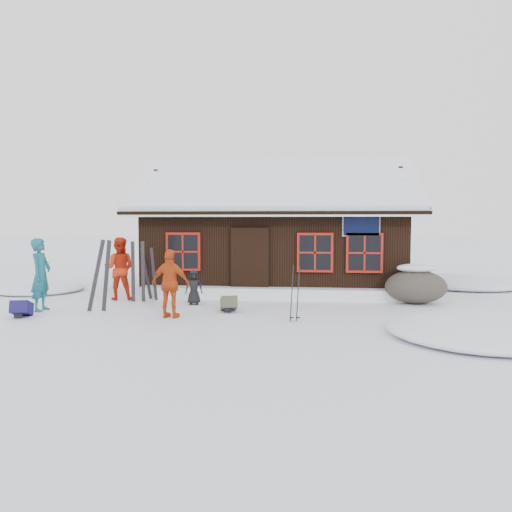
{
  "coord_description": "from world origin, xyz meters",
  "views": [
    {
      "loc": [
        2.75,
        -12.03,
        2.25
      ],
      "look_at": [
        1.19,
        1.52,
        1.3
      ],
      "focal_mm": 35.0,
      "sensor_mm": 36.0,
      "label": 1
    }
  ],
  "objects_px": {
    "skier_teal": "(41,275)",
    "backpack_blue": "(22,311)",
    "skier_crouched": "(194,287)",
    "ski_pair_left": "(101,276)",
    "backpack_olive": "(229,306)",
    "ski_poles": "(295,294)",
    "boulder": "(416,286)",
    "skier_orange_right": "(171,284)",
    "skier_orange_left": "(119,269)"
  },
  "relations": [
    {
      "from": "skier_teal",
      "to": "backpack_blue",
      "type": "xyz_separation_m",
      "value": [
        -0.02,
        -0.84,
        -0.77
      ]
    },
    {
      "from": "skier_teal",
      "to": "skier_crouched",
      "type": "xyz_separation_m",
      "value": [
        3.59,
        1.36,
        -0.45
      ]
    },
    {
      "from": "ski_pair_left",
      "to": "skier_teal",
      "type": "bearing_deg",
      "value": -163.51
    },
    {
      "from": "ski_pair_left",
      "to": "backpack_olive",
      "type": "height_order",
      "value": "ski_pair_left"
    },
    {
      "from": "ski_poles",
      "to": "backpack_blue",
      "type": "relative_size",
      "value": 2.46
    },
    {
      "from": "skier_crouched",
      "to": "boulder",
      "type": "xyz_separation_m",
      "value": [
        6.0,
        0.88,
        0.03
      ]
    },
    {
      "from": "skier_teal",
      "to": "backpack_olive",
      "type": "distance_m",
      "value": 4.78
    },
    {
      "from": "boulder",
      "to": "backpack_olive",
      "type": "height_order",
      "value": "boulder"
    },
    {
      "from": "skier_orange_right",
      "to": "backpack_blue",
      "type": "bearing_deg",
      "value": 14.69
    },
    {
      "from": "skier_teal",
      "to": "backpack_olive",
      "type": "bearing_deg",
      "value": -88.55
    },
    {
      "from": "skier_crouched",
      "to": "backpack_blue",
      "type": "relative_size",
      "value": 1.78
    },
    {
      "from": "skier_orange_right",
      "to": "backpack_olive",
      "type": "xyz_separation_m",
      "value": [
        1.21,
        0.94,
        -0.66
      ]
    },
    {
      "from": "skier_orange_left",
      "to": "skier_crouched",
      "type": "relative_size",
      "value": 1.91
    },
    {
      "from": "skier_crouched",
      "to": "ski_poles",
      "type": "xyz_separation_m",
      "value": [
        2.8,
        -1.94,
        0.14
      ]
    },
    {
      "from": "backpack_olive",
      "to": "skier_crouched",
      "type": "bearing_deg",
      "value": 125.67
    },
    {
      "from": "backpack_blue",
      "to": "backpack_olive",
      "type": "xyz_separation_m",
      "value": [
        4.73,
        1.25,
        0.0
      ]
    },
    {
      "from": "skier_orange_left",
      "to": "skier_crouched",
      "type": "bearing_deg",
      "value": 156.5
    },
    {
      "from": "skier_orange_right",
      "to": "boulder",
      "type": "bearing_deg",
      "value": -145.77
    },
    {
      "from": "skier_orange_left",
      "to": "ski_pair_left",
      "type": "height_order",
      "value": "ski_pair_left"
    },
    {
      "from": "ski_poles",
      "to": "skier_crouched",
      "type": "bearing_deg",
      "value": 145.3
    },
    {
      "from": "boulder",
      "to": "backpack_olive",
      "type": "xyz_separation_m",
      "value": [
        -4.88,
        -1.83,
        -0.35
      ]
    },
    {
      "from": "ski_poles",
      "to": "backpack_olive",
      "type": "height_order",
      "value": "ski_poles"
    },
    {
      "from": "skier_orange_left",
      "to": "ski_poles",
      "type": "relative_size",
      "value": 1.38
    },
    {
      "from": "ski_poles",
      "to": "backpack_blue",
      "type": "xyz_separation_m",
      "value": [
        -6.4,
        -0.26,
        -0.47
      ]
    },
    {
      "from": "ski_pair_left",
      "to": "backpack_blue",
      "type": "relative_size",
      "value": 3.51
    },
    {
      "from": "skier_orange_left",
      "to": "ski_pair_left",
      "type": "distance_m",
      "value": 1.89
    },
    {
      "from": "skier_orange_left",
      "to": "backpack_olive",
      "type": "bearing_deg",
      "value": 146.64
    },
    {
      "from": "skier_crouched",
      "to": "ski_poles",
      "type": "distance_m",
      "value": 3.4
    },
    {
      "from": "skier_orange_right",
      "to": "backpack_blue",
      "type": "xyz_separation_m",
      "value": [
        -3.52,
        -0.3,
        -0.66
      ]
    },
    {
      "from": "boulder",
      "to": "backpack_blue",
      "type": "bearing_deg",
      "value": -162.24
    },
    {
      "from": "skier_orange_left",
      "to": "backpack_olive",
      "type": "height_order",
      "value": "skier_orange_left"
    },
    {
      "from": "boulder",
      "to": "ski_pair_left",
      "type": "relative_size",
      "value": 0.9
    },
    {
      "from": "skier_teal",
      "to": "backpack_blue",
      "type": "relative_size",
      "value": 3.47
    },
    {
      "from": "ski_pair_left",
      "to": "backpack_blue",
      "type": "xyz_separation_m",
      "value": [
        -1.56,
        -0.92,
        -0.74
      ]
    },
    {
      "from": "skier_orange_left",
      "to": "boulder",
      "type": "height_order",
      "value": "skier_orange_left"
    },
    {
      "from": "skier_orange_right",
      "to": "ski_pair_left",
      "type": "distance_m",
      "value": 2.05
    },
    {
      "from": "skier_crouched",
      "to": "ski_poles",
      "type": "relative_size",
      "value": 0.72
    },
    {
      "from": "skier_orange_right",
      "to": "skier_crouched",
      "type": "bearing_deg",
      "value": -82.95
    },
    {
      "from": "skier_teal",
      "to": "ski_pair_left",
      "type": "distance_m",
      "value": 1.54
    },
    {
      "from": "boulder",
      "to": "ski_poles",
      "type": "bearing_deg",
      "value": -138.72
    },
    {
      "from": "boulder",
      "to": "skier_orange_left",
      "type": "bearing_deg",
      "value": -178.03
    },
    {
      "from": "skier_orange_left",
      "to": "ski_pair_left",
      "type": "xyz_separation_m",
      "value": [
        0.28,
        -1.87,
        -0.01
      ]
    },
    {
      "from": "skier_orange_left",
      "to": "skier_crouched",
      "type": "height_order",
      "value": "skier_orange_left"
    },
    {
      "from": "skier_orange_right",
      "to": "ski_poles",
      "type": "bearing_deg",
      "value": -171.05
    },
    {
      "from": "boulder",
      "to": "skier_teal",
      "type": "bearing_deg",
      "value": -166.85
    },
    {
      "from": "skier_crouched",
      "to": "backpack_olive",
      "type": "height_order",
      "value": "skier_crouched"
    },
    {
      "from": "skier_orange_left",
      "to": "backpack_olive",
      "type": "relative_size",
      "value": 3.4
    },
    {
      "from": "skier_teal",
      "to": "skier_orange_right",
      "type": "bearing_deg",
      "value": -102.23
    },
    {
      "from": "skier_teal",
      "to": "ski_poles",
      "type": "xyz_separation_m",
      "value": [
        6.38,
        -0.57,
        -0.3
      ]
    },
    {
      "from": "skier_orange_right",
      "to": "ski_pair_left",
      "type": "bearing_deg",
      "value": -7.84
    }
  ]
}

